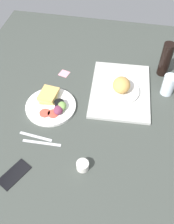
% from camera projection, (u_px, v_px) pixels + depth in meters
% --- Properties ---
extents(ground_plane, '(1.90, 1.50, 0.03)m').
position_uv_depth(ground_plane, '(82.00, 115.00, 1.37)').
color(ground_plane, '#383D38').
extents(serving_tray, '(0.47, 0.35, 0.02)m').
position_uv_depth(serving_tray, '(120.00, 90.00, 1.46)').
color(serving_tray, '#B2B2AD').
rests_on(serving_tray, ground_plane).
extents(bread_plate_near, '(0.21, 0.21, 0.09)m').
position_uv_depth(bread_plate_near, '(121.00, 88.00, 1.42)').
color(bread_plate_near, white).
rests_on(bread_plate_near, serving_tray).
extents(plate_with_salad, '(0.27, 0.27, 0.05)m').
position_uv_depth(plate_with_salad, '(52.00, 104.00, 1.38)').
color(plate_with_salad, white).
rests_on(plate_with_salad, ground_plane).
extents(drinking_glass, '(0.07, 0.07, 0.12)m').
position_uv_depth(drinking_glass, '(168.00, 85.00, 1.41)').
color(drinking_glass, silver).
rests_on(drinking_glass, ground_plane).
extents(soda_bottle, '(0.06, 0.06, 0.21)m').
position_uv_depth(soda_bottle, '(166.00, 59.00, 1.48)').
color(soda_bottle, black).
rests_on(soda_bottle, ground_plane).
extents(espresso_cup, '(0.06, 0.06, 0.04)m').
position_uv_depth(espresso_cup, '(83.00, 166.00, 1.14)').
color(espresso_cup, silver).
rests_on(espresso_cup, ground_plane).
extents(fork, '(0.03, 0.17, 0.01)m').
position_uv_depth(fork, '(36.00, 136.00, 1.26)').
color(fork, '#B7B7BC').
rests_on(fork, ground_plane).
extents(knife, '(0.02, 0.19, 0.01)m').
position_uv_depth(knife, '(42.00, 143.00, 1.24)').
color(knife, '#B7B7BC').
rests_on(knife, ground_plane).
extents(cell_phone, '(0.16, 0.13, 0.01)m').
position_uv_depth(cell_phone, '(14.00, 174.00, 1.13)').
color(cell_phone, black).
rests_on(cell_phone, ground_plane).
extents(sticky_note, '(0.07, 0.07, 0.00)m').
position_uv_depth(sticky_note, '(64.00, 73.00, 1.56)').
color(sticky_note, pink).
rests_on(sticky_note, ground_plane).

